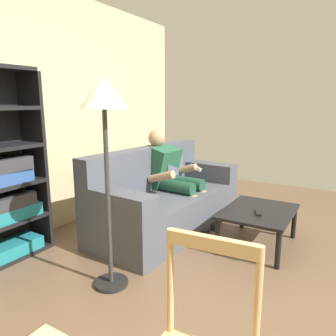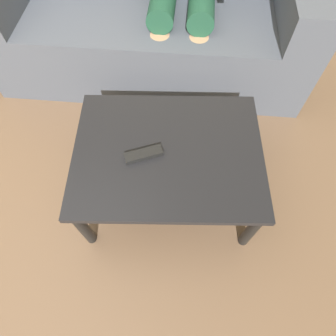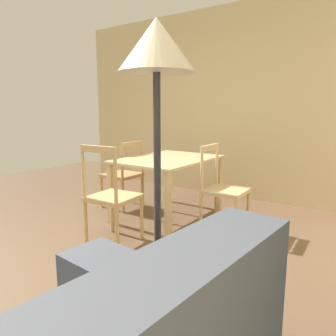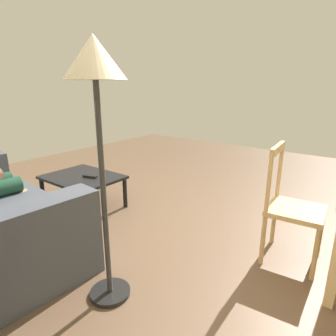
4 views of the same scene
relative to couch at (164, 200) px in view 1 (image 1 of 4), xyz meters
name	(u,v)px [view 1 (image 1 of 4)]	position (x,y,z in m)	size (l,w,h in m)	color
couch	(164,200)	(0.00, 0.00, 0.00)	(2.03, 1.01, 0.96)	#474C56
person_lounging	(172,176)	(0.19, -0.01, 0.26)	(0.62, 0.91, 1.16)	#23563D
coffee_table	(258,214)	(0.11, -1.09, -0.01)	(0.86, 0.67, 0.39)	black
tv_remote	(258,212)	(0.00, -1.12, 0.05)	(0.05, 0.17, 0.02)	black
floor_lamp	(105,112)	(-1.26, -0.26, 1.06)	(0.36, 0.36, 1.68)	black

